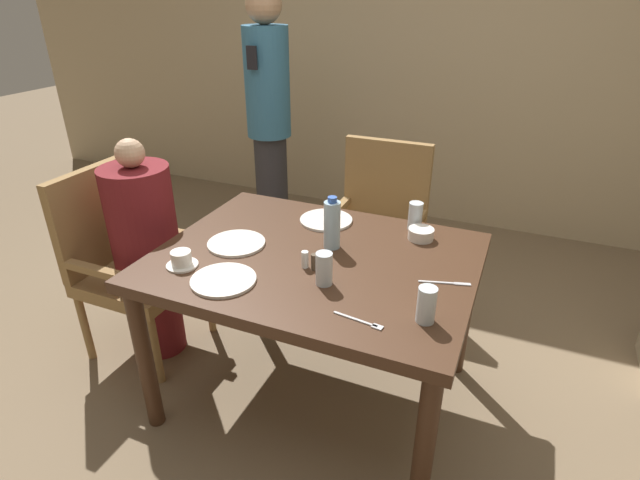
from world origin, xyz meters
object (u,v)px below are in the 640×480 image
(standing_host, at_px, (269,118))
(plate_main_right, at_px, (223,280))
(plate_main_left, at_px, (326,220))
(chair_far_side, at_px, (377,222))
(glass_tall_far, at_px, (324,269))
(diner_in_left_chair, at_px, (147,250))
(water_bottle, at_px, (332,224))
(glass_tall_near, at_px, (415,216))
(bowl_small, at_px, (421,234))
(glass_tall_mid, at_px, (426,305))
(teacup_with_saucer, at_px, (182,260))
(chair_left_side, at_px, (126,257))
(plate_dessert_center, at_px, (236,243))

(standing_host, distance_m, plate_main_right, 1.80)
(plate_main_left, bearing_deg, standing_host, 129.88)
(chair_far_side, relative_size, glass_tall_far, 7.55)
(diner_in_left_chair, xyz_separation_m, water_bottle, (0.94, 0.10, 0.27))
(chair_far_side, xyz_separation_m, glass_tall_far, (0.12, -1.08, 0.30))
(water_bottle, distance_m, glass_tall_near, 0.42)
(diner_in_left_chair, height_order, water_bottle, diner_in_left_chair)
(bowl_small, distance_m, water_bottle, 0.41)
(chair_far_side, distance_m, water_bottle, 0.87)
(chair_far_side, relative_size, plate_main_right, 3.91)
(standing_host, xyz_separation_m, glass_tall_near, (1.24, -0.92, -0.13))
(plate_main_right, distance_m, glass_tall_near, 0.92)
(chair_far_side, bearing_deg, diner_in_left_chair, -135.08)
(plate_main_right, bearing_deg, water_bottle, 57.07)
(standing_host, height_order, plate_main_left, standing_host)
(standing_host, xyz_separation_m, glass_tall_mid, (1.44, -1.60, -0.13))
(chair_far_side, relative_size, standing_host, 0.55)
(plate_main_right, xyz_separation_m, glass_tall_far, (0.35, 0.13, 0.06))
(chair_far_side, bearing_deg, bowl_small, -57.74)
(diner_in_left_chair, relative_size, glass_tall_near, 8.95)
(chair_far_side, distance_m, teacup_with_saucer, 1.29)
(bowl_small, bearing_deg, plate_main_left, 179.00)
(plate_main_left, distance_m, plate_main_right, 0.67)
(plate_main_right, relative_size, glass_tall_mid, 1.93)
(plate_main_left, xyz_separation_m, glass_tall_far, (0.21, -0.51, 0.06))
(chair_left_side, relative_size, glass_tall_near, 7.55)
(bowl_small, distance_m, glass_tall_near, 0.11)
(plate_main_left, bearing_deg, water_bottle, -62.21)
(standing_host, distance_m, glass_tall_near, 1.55)
(plate_main_right, relative_size, bowl_small, 2.21)
(plate_dessert_center, bearing_deg, glass_tall_near, 34.29)
(chair_left_side, xyz_separation_m, diner_in_left_chair, (0.15, 0.00, 0.07))
(plate_main_right, bearing_deg, chair_far_side, 78.94)
(glass_tall_near, relative_size, glass_tall_far, 1.00)
(plate_dessert_center, bearing_deg, glass_tall_mid, -14.63)
(water_bottle, relative_size, glass_tall_near, 1.79)
(diner_in_left_chair, distance_m, glass_tall_mid, 1.46)
(diner_in_left_chair, distance_m, chair_far_side, 1.28)
(chair_left_side, distance_m, plate_dessert_center, 0.74)
(bowl_small, relative_size, water_bottle, 0.49)
(diner_in_left_chair, bearing_deg, chair_far_side, 44.92)
(standing_host, xyz_separation_m, plate_dessert_center, (0.58, -1.38, -0.18))
(diner_in_left_chair, relative_size, bowl_small, 10.25)
(bowl_small, height_order, water_bottle, water_bottle)
(teacup_with_saucer, bearing_deg, plate_dessert_center, 67.63)
(glass_tall_mid, bearing_deg, diner_in_left_chair, 169.33)
(chair_far_side, height_order, standing_host, standing_host)
(plate_main_left, height_order, glass_tall_mid, glass_tall_mid)
(chair_left_side, distance_m, teacup_with_saucer, 0.71)
(diner_in_left_chair, height_order, plate_dessert_center, diner_in_left_chair)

